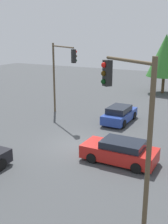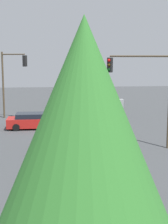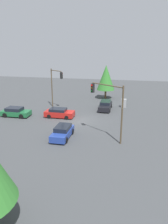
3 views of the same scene
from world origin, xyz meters
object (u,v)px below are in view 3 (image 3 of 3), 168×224
object	(u,v)px
sedan_green	(16,112)
electrical_cabinet	(124,103)
sedan_dark	(105,105)
traffic_signal_cross	(55,82)
sedan_red	(59,113)
sedan_blue	(63,132)
traffic_signal_main	(109,101)

from	to	relation	value
sedan_green	electrical_cabinet	distance (m)	17.96
sedan_dark	traffic_signal_cross	distance (m)	9.20
sedan_dark	sedan_red	distance (m)	8.37
sedan_blue	sedan_green	size ratio (longest dim) A/B	0.98
electrical_cabinet	sedan_dark	bearing A→B (deg)	-145.92
sedan_green	traffic_signal_main	xyz separation A→B (m)	(14.58, -5.43, 3.77)
sedan_dark	sedan_green	distance (m)	14.41
sedan_green	electrical_cabinet	size ratio (longest dim) A/B	2.95
sedan_blue	sedan_red	distance (m)	7.66
sedan_dark	sedan_green	size ratio (longest dim) A/B	1.12
traffic_signal_main	sedan_dark	bearing A→B (deg)	-46.61
traffic_signal_main	traffic_signal_cross	bearing A→B (deg)	-12.86
sedan_red	traffic_signal_main	size ratio (longest dim) A/B	0.67
sedan_dark	traffic_signal_main	world-z (taller)	traffic_signal_main
sedan_blue	sedan_green	world-z (taller)	sedan_blue
sedan_dark	sedan_red	world-z (taller)	sedan_dark
traffic_signal_cross	electrical_cabinet	world-z (taller)	traffic_signal_cross
sedan_blue	sedan_red	world-z (taller)	sedan_blue
sedan_green	sedan_red	bearing A→B (deg)	98.26
sedan_blue	traffic_signal_cross	size ratio (longest dim) A/B	0.64
sedan_green	traffic_signal_main	world-z (taller)	traffic_signal_main
sedan_red	electrical_cabinet	world-z (taller)	electrical_cabinet
sedan_blue	sedan_dark	world-z (taller)	sedan_dark
traffic_signal_cross	sedan_dark	bearing A→B (deg)	40.98
sedan_blue	sedan_red	xyz separation A→B (m)	(-2.75, 7.14, -0.02)
sedan_dark	sedan_red	bearing A→B (deg)	41.76
sedan_green	sedan_red	world-z (taller)	sedan_green
sedan_green	traffic_signal_cross	xyz separation A→B (m)	(4.48, 5.78, 3.77)
sedan_red	traffic_signal_main	distance (m)	10.90
sedan_red	traffic_signal_cross	xyz separation A→B (m)	(-2.12, 4.83, 3.79)
traffic_signal_main	electrical_cabinet	xyz separation A→B (m)	(1.22, 13.97, -3.72)
sedan_green	sedan_red	xyz separation A→B (m)	(6.60, 0.96, -0.02)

